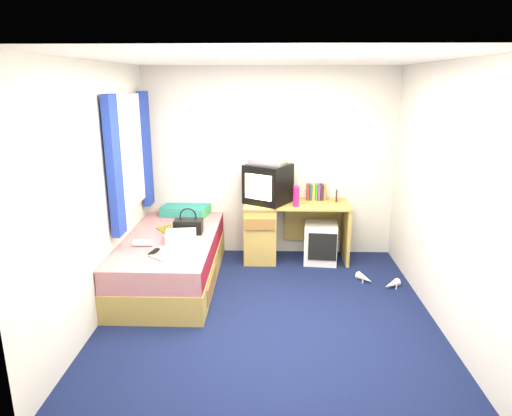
{
  "coord_description": "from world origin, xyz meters",
  "views": [
    {
      "loc": [
        0.01,
        -4.08,
        2.22
      ],
      "look_at": [
        -0.14,
        0.7,
        0.88
      ],
      "focal_mm": 32.0,
      "sensor_mm": 36.0,
      "label": 1
    }
  ],
  "objects_px": {
    "pillow": "(186,210)",
    "vcr": "(268,161)",
    "bed": "(172,260)",
    "storage_cube": "(321,243)",
    "pink_water_bottle": "(296,197)",
    "aerosol_can": "(282,195)",
    "towel": "(181,236)",
    "white_heels": "(378,281)",
    "colour_swatch_fan": "(157,258)",
    "crt_tv": "(268,184)",
    "picture_frame": "(336,196)",
    "handbag": "(188,226)",
    "desk": "(274,229)",
    "remote_control": "(154,252)",
    "water_bottle": "(143,243)",
    "magazine": "(169,229)"
  },
  "relations": [
    {
      "from": "white_heels",
      "to": "aerosol_can",
      "type": "bearing_deg",
      "value": 144.32
    },
    {
      "from": "handbag",
      "to": "water_bottle",
      "type": "bearing_deg",
      "value": -133.61
    },
    {
      "from": "pillow",
      "to": "vcr",
      "type": "bearing_deg",
      "value": -6.93
    },
    {
      "from": "colour_swatch_fan",
      "to": "white_heels",
      "type": "xyz_separation_m",
      "value": [
        2.33,
        0.62,
        -0.51
      ]
    },
    {
      "from": "aerosol_can",
      "to": "remote_control",
      "type": "distance_m",
      "value": 1.84
    },
    {
      "from": "storage_cube",
      "to": "pink_water_bottle",
      "type": "distance_m",
      "value": 0.7
    },
    {
      "from": "crt_tv",
      "to": "vcr",
      "type": "relative_size",
      "value": 1.56
    },
    {
      "from": "pink_water_bottle",
      "to": "colour_swatch_fan",
      "type": "bearing_deg",
      "value": -139.7
    },
    {
      "from": "desk",
      "to": "pink_water_bottle",
      "type": "relative_size",
      "value": 5.6
    },
    {
      "from": "pillow",
      "to": "water_bottle",
      "type": "bearing_deg",
      "value": -101.66
    },
    {
      "from": "storage_cube",
      "to": "towel",
      "type": "xyz_separation_m",
      "value": [
        -1.6,
        -0.79,
        0.34
      ]
    },
    {
      "from": "bed",
      "to": "remote_control",
      "type": "distance_m",
      "value": 0.56
    },
    {
      "from": "pillow",
      "to": "aerosol_can",
      "type": "relative_size",
      "value": 2.97
    },
    {
      "from": "aerosol_can",
      "to": "white_heels",
      "type": "bearing_deg",
      "value": -35.68
    },
    {
      "from": "picture_frame",
      "to": "remote_control",
      "type": "relative_size",
      "value": 0.88
    },
    {
      "from": "white_heels",
      "to": "magazine",
      "type": "bearing_deg",
      "value": 173.97
    },
    {
      "from": "magazine",
      "to": "bed",
      "type": "bearing_deg",
      "value": -74.31
    },
    {
      "from": "desk",
      "to": "pillow",
      "type": "bearing_deg",
      "value": 173.38
    },
    {
      "from": "towel",
      "to": "desk",
      "type": "bearing_deg",
      "value": 40.47
    },
    {
      "from": "pillow",
      "to": "remote_control",
      "type": "relative_size",
      "value": 3.6
    },
    {
      "from": "remote_control",
      "to": "water_bottle",
      "type": "bearing_deg",
      "value": 143.46
    },
    {
      "from": "pillow",
      "to": "storage_cube",
      "type": "relative_size",
      "value": 1.15
    },
    {
      "from": "crt_tv",
      "to": "white_heels",
      "type": "distance_m",
      "value": 1.74
    },
    {
      "from": "desk",
      "to": "magazine",
      "type": "height_order",
      "value": "desk"
    },
    {
      "from": "bed",
      "to": "white_heels",
      "type": "relative_size",
      "value": 4.2
    },
    {
      "from": "storage_cube",
      "to": "vcr",
      "type": "xyz_separation_m",
      "value": [
        -0.67,
        0.08,
        1.02
      ]
    },
    {
      "from": "desk",
      "to": "bed",
      "type": "bearing_deg",
      "value": -147.69
    },
    {
      "from": "colour_swatch_fan",
      "to": "storage_cube",
      "type": "bearing_deg",
      "value": 36.52
    },
    {
      "from": "picture_frame",
      "to": "white_heels",
      "type": "xyz_separation_m",
      "value": [
        0.39,
        -0.85,
        -0.78
      ]
    },
    {
      "from": "handbag",
      "to": "aerosol_can",
      "type": "bearing_deg",
      "value": 29.06
    },
    {
      "from": "aerosol_can",
      "to": "towel",
      "type": "relative_size",
      "value": 0.6
    },
    {
      "from": "vcr",
      "to": "towel",
      "type": "distance_m",
      "value": 1.45
    },
    {
      "from": "storage_cube",
      "to": "pink_water_bottle",
      "type": "bearing_deg",
      "value": -158.99
    },
    {
      "from": "picture_frame",
      "to": "handbag",
      "type": "distance_m",
      "value": 1.91
    },
    {
      "from": "pillow",
      "to": "magazine",
      "type": "xyz_separation_m",
      "value": [
        -0.09,
        -0.63,
        -0.06
      ]
    },
    {
      "from": "desk",
      "to": "remote_control",
      "type": "bearing_deg",
      "value": -135.11
    },
    {
      "from": "colour_swatch_fan",
      "to": "white_heels",
      "type": "height_order",
      "value": "colour_swatch_fan"
    },
    {
      "from": "pillow",
      "to": "crt_tv",
      "type": "distance_m",
      "value": 1.14
    },
    {
      "from": "picture_frame",
      "to": "white_heels",
      "type": "bearing_deg",
      "value": -58.58
    },
    {
      "from": "vcr",
      "to": "bed",
      "type": "bearing_deg",
      "value": -122.07
    },
    {
      "from": "vcr",
      "to": "water_bottle",
      "type": "xyz_separation_m",
      "value": [
        -1.31,
        -1.04,
        -0.7
      ]
    },
    {
      "from": "white_heels",
      "to": "colour_swatch_fan",
      "type": "bearing_deg",
      "value": -165.05
    },
    {
      "from": "aerosol_can",
      "to": "handbag",
      "type": "relative_size",
      "value": 0.6
    },
    {
      "from": "desk",
      "to": "white_heels",
      "type": "height_order",
      "value": "desk"
    },
    {
      "from": "bed",
      "to": "pillow",
      "type": "xyz_separation_m",
      "value": [
        0.02,
        0.87,
        0.34
      ]
    },
    {
      "from": "storage_cube",
      "to": "magazine",
      "type": "height_order",
      "value": "magazine"
    },
    {
      "from": "aerosol_can",
      "to": "colour_swatch_fan",
      "type": "xyz_separation_m",
      "value": [
        -1.26,
        -1.39,
        -0.3
      ]
    },
    {
      "from": "handbag",
      "to": "towel",
      "type": "height_order",
      "value": "handbag"
    },
    {
      "from": "towel",
      "to": "crt_tv",
      "type": "bearing_deg",
      "value": 42.93
    },
    {
      "from": "crt_tv",
      "to": "colour_swatch_fan",
      "type": "xyz_separation_m",
      "value": [
        -1.08,
        -1.37,
        -0.45
      ]
    }
  ]
}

